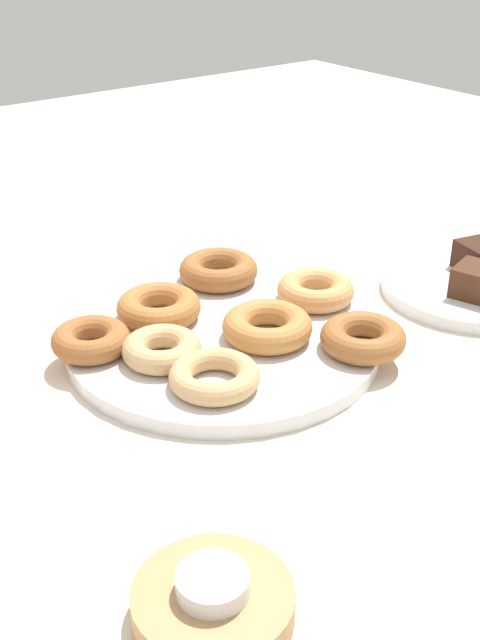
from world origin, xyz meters
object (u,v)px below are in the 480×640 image
(candle_holder, at_px, (213,604))
(donut_plate, at_px, (223,341))
(donut_0, at_px, (159,307))
(donut_3, at_px, (218,270))
(donut_2, at_px, (214,376))
(donut_6, at_px, (162,349))
(donut_7, at_px, (363,338))
(brownie_far, at_px, (479,282))
(donut_4, at_px, (267,326))
(donut_1, at_px, (313,289))
(donut_5, at_px, (91,340))
(tealight, at_px, (213,583))
(cake_plate, at_px, (472,287))

(candle_holder, bearing_deg, donut_plate, -127.00)
(candle_holder, bearing_deg, donut_0, -116.87)
(donut_3, bearing_deg, donut_2, 53.46)
(donut_plate, bearing_deg, donut_6, 4.59)
(donut_6, height_order, donut_7, donut_7)
(brownie_far, bearing_deg, donut_2, -3.89)
(donut_4, bearing_deg, brownie_far, 165.56)
(donut_6, bearing_deg, donut_0, -119.96)
(donut_6, xyz_separation_m, candle_holder, (0.14, 0.29, -0.02))
(donut_4, distance_m, donut_6, 0.12)
(donut_0, distance_m, donut_6, 0.09)
(donut_1, height_order, donut_5, donut_1)
(donut_plate, relative_size, donut_6, 4.16)
(donut_0, bearing_deg, donut_7, 125.52)
(donut_1, relative_size, donut_3, 0.93)
(donut_1, distance_m, donut_4, 0.11)
(donut_plate, height_order, donut_5, donut_5)
(donut_7, xyz_separation_m, tealight, (0.32, 0.18, 0.00))
(brownie_far, distance_m, candle_holder, 0.55)
(donut_3, bearing_deg, donut_0, 20.25)
(donut_4, distance_m, donut_5, 0.18)
(donut_3, bearing_deg, candle_holder, 53.93)
(donut_5, bearing_deg, cake_plate, 164.16)
(donut_2, relative_size, candle_holder, 0.79)
(donut_1, bearing_deg, donut_0, -21.77)
(donut_5, distance_m, candle_holder, 0.36)
(donut_1, height_order, candle_holder, donut_1)
(donut_plate, relative_size, donut_7, 3.78)
(donut_plate, bearing_deg, brownie_far, 160.76)
(donut_0, distance_m, donut_1, 0.18)
(donut_4, xyz_separation_m, donut_7, (-0.06, 0.08, -0.00))
(donut_7, bearing_deg, donut_1, -106.79)
(donut_5, bearing_deg, donut_0, -168.62)
(donut_3, height_order, tealight, donut_3)
(donut_2, relative_size, cake_plate, 0.40)
(donut_3, xyz_separation_m, tealight, (0.29, 0.40, 0.00))
(donut_1, height_order, donut_3, same)
(donut_1, distance_m, donut_5, 0.27)
(donut_7, bearing_deg, donut_6, -31.04)
(donut_7, distance_m, candle_holder, 0.36)
(donut_plate, bearing_deg, tealight, 53.00)
(donut_4, relative_size, candle_holder, 0.86)
(cake_plate, relative_size, brownie_far, 4.01)
(brownie_far, height_order, tealight, brownie_far)
(tealight, bearing_deg, donut_7, -150.48)
(candle_holder, height_order, tealight, tealight)
(donut_plate, xyz_separation_m, donut_5, (0.13, -0.05, 0.02))
(donut_plate, distance_m, donut_0, 0.08)
(donut_4, bearing_deg, donut_0, -57.61)
(donut_0, distance_m, donut_7, 0.23)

